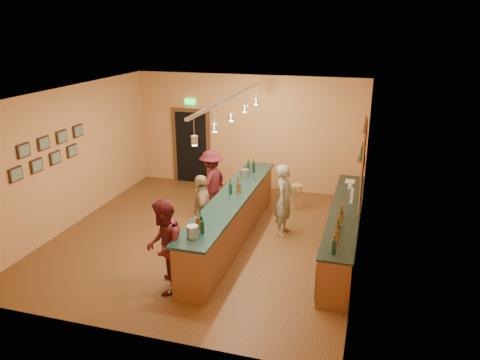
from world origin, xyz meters
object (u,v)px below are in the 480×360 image
(bartender, at_px, (285,200))
(customer_b, at_px, (202,211))
(back_counter, at_px, (344,230))
(customer_a, at_px, (164,247))
(tasting_bar, at_px, (232,215))
(customer_c, at_px, (211,182))
(bar_stool, at_px, (297,190))

(bartender, xyz_separation_m, customer_b, (-1.56, -1.06, -0.02))
(bartender, bearing_deg, back_counter, -103.16)
(back_counter, relative_size, customer_a, 2.66)
(customer_b, bearing_deg, bartender, 102.34)
(back_counter, xyz_separation_m, customer_b, (-2.91, -0.53, 0.31))
(back_counter, bearing_deg, customer_b, -169.62)
(back_counter, xyz_separation_m, bartender, (-1.35, 0.53, 0.32))
(tasting_bar, distance_m, customer_c, 1.77)
(bartender, bearing_deg, customer_c, 77.55)
(tasting_bar, relative_size, customer_b, 3.22)
(customer_b, bearing_deg, back_counter, 78.41)
(bartender, bearing_deg, tasting_bar, 133.33)
(bartender, bearing_deg, customer_a, 160.01)
(back_counter, bearing_deg, tasting_bar, -175.61)
(back_counter, distance_m, customer_c, 3.59)
(customer_b, height_order, customer_c, customer_c)
(back_counter, xyz_separation_m, tasting_bar, (-2.36, -0.18, 0.12))
(bar_stool, bearing_deg, bartender, -90.88)
(customer_c, bearing_deg, tasting_bar, 47.95)
(tasting_bar, distance_m, customer_a, 2.28)
(back_counter, distance_m, bartender, 1.49)
(customer_a, height_order, bar_stool, customer_a)
(back_counter, distance_m, customer_a, 3.78)
(back_counter, relative_size, tasting_bar, 0.89)
(tasting_bar, xyz_separation_m, customer_c, (-0.98, 1.46, 0.19))
(tasting_bar, bearing_deg, bartender, 35.17)
(back_counter, bearing_deg, bar_stool, 123.37)
(tasting_bar, xyz_separation_m, bar_stool, (1.03, 2.20, -0.09))
(tasting_bar, distance_m, bartender, 1.25)
(tasting_bar, distance_m, bar_stool, 2.43)
(back_counter, height_order, customer_b, customer_b)
(customer_c, bearing_deg, bartender, 83.39)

